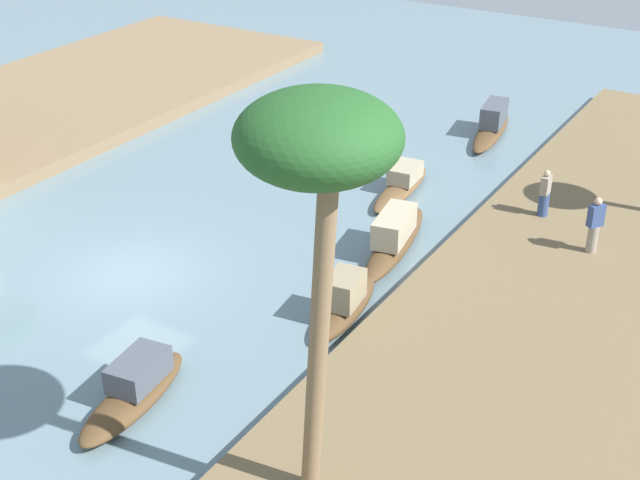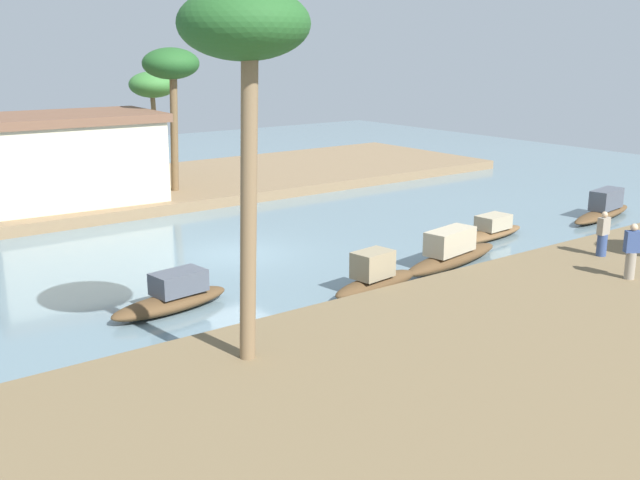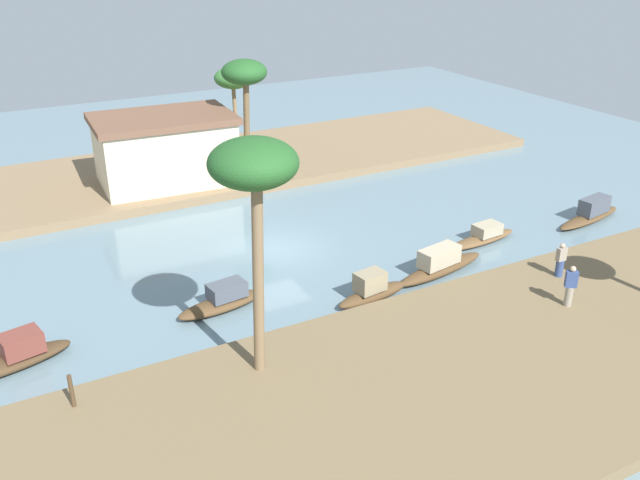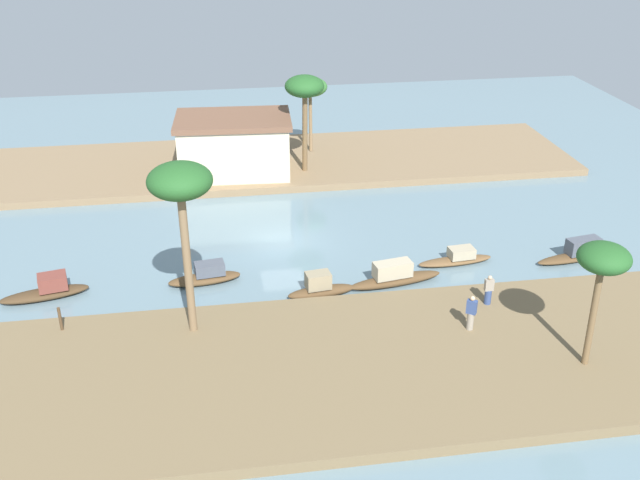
% 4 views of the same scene
% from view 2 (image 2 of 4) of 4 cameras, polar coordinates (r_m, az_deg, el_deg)
% --- Properties ---
extents(river_water, '(71.26, 71.26, 0.00)m').
position_cam_2_polar(river_water, '(27.63, -6.60, -1.09)').
color(river_water, slate).
rests_on(river_water, ground).
extents(riverbank_left, '(45.56, 11.14, 0.49)m').
position_cam_2_polar(riverbank_left, '(18.25, 14.56, -9.12)').
color(riverbank_left, brown).
rests_on(riverbank_left, ground).
extents(riverbank_right, '(45.56, 11.14, 0.49)m').
position_cam_2_polar(riverbank_right, '(38.95, -16.26, 3.41)').
color(riverbank_right, '#846B4C').
rests_on(riverbank_right, ground).
extents(sampan_with_red_awning, '(3.89, 1.58, 1.13)m').
position_cam_2_polar(sampan_with_red_awning, '(22.05, -11.09, -4.25)').
color(sampan_with_red_awning, brown).
rests_on(sampan_with_red_awning, river_water).
extents(sampan_downstream_large, '(5.06, 1.75, 1.27)m').
position_cam_2_polar(sampan_downstream_large, '(35.31, 20.72, 2.27)').
color(sampan_downstream_large, brown).
rests_on(sampan_downstream_large, river_water).
extents(sampan_near_left_bank, '(5.20, 1.82, 1.34)m').
position_cam_2_polar(sampan_near_left_bank, '(26.22, 9.95, -0.96)').
color(sampan_near_left_bank, brown).
rests_on(sampan_near_left_bank, river_water).
extents(sampan_with_tall_canopy, '(3.59, 1.33, 1.36)m').
position_cam_2_polar(sampan_with_tall_canopy, '(23.16, 4.20, -2.87)').
color(sampan_with_tall_canopy, brown).
rests_on(sampan_with_tall_canopy, river_water).
extents(sampan_upstream_small, '(4.31, 1.29, 0.93)m').
position_cam_2_polar(sampan_upstream_small, '(30.27, 12.72, 0.68)').
color(sampan_upstream_small, brown).
rests_on(sampan_upstream_small, river_water).
extents(person_on_near_bank, '(0.52, 0.46, 1.73)m').
position_cam_2_polar(person_on_near_bank, '(24.67, 22.56, -0.85)').
color(person_on_near_bank, gray).
rests_on(person_on_near_bank, riverbank_left).
extents(person_by_mooring, '(0.43, 0.34, 1.54)m').
position_cam_2_polar(person_by_mooring, '(27.04, 20.66, 0.29)').
color(person_by_mooring, '#33477A').
rests_on(person_by_mooring, riverbank_left).
extents(palm_tree_left_near, '(2.73, 2.73, 8.12)m').
position_cam_2_polar(palm_tree_left_near, '(15.90, -5.77, 15.00)').
color(palm_tree_left_near, '#7F6647').
rests_on(palm_tree_left_near, riverbank_left).
extents(palm_tree_right_tall, '(2.67, 2.67, 6.81)m').
position_cam_2_polar(palm_tree_right_tall, '(36.77, -11.24, 12.68)').
color(palm_tree_right_tall, brown).
rests_on(palm_tree_right_tall, riverbank_right).
extents(palm_tree_right_short, '(2.50, 2.50, 5.59)m').
position_cam_2_polar(palm_tree_right_short, '(41.15, -12.56, 11.32)').
color(palm_tree_right_short, '#7F6647').
rests_on(palm_tree_right_short, riverbank_right).
extents(riverside_building, '(8.17, 5.76, 3.97)m').
position_cam_2_polar(riverside_building, '(35.86, -18.45, 5.96)').
color(riverside_building, beige).
rests_on(riverside_building, riverbank_right).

